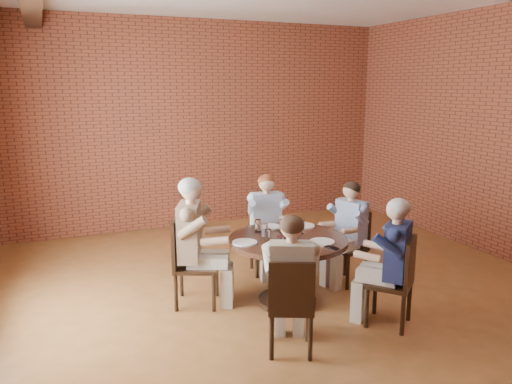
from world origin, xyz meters
name	(u,v)px	position (x,y,z in m)	size (l,w,h in m)	color
floor	(297,301)	(0.00, 0.00, 0.00)	(7.00, 7.00, 0.00)	#93572D
wall_back	(202,125)	(0.00, 3.50, 1.70)	(7.00, 7.00, 0.00)	brown
dining_table	(288,257)	(-0.12, 0.01, 0.53)	(1.27, 1.27, 0.75)	black
chair_a	(351,243)	(0.88, 0.28, 0.49)	(0.47, 0.47, 0.88)	black
diner_a	(348,233)	(0.81, 0.26, 0.62)	(0.47, 0.58, 1.24)	#385092
chair_b	(265,234)	(0.07, 1.02, 0.49)	(0.45, 0.45, 0.90)	black
diner_b	(267,225)	(0.06, 0.94, 0.63)	(0.48, 0.60, 1.26)	#9CABC7
chair_c	(187,258)	(-1.12, 0.43, 0.52)	(0.60, 0.60, 0.97)	black
diner_c	(196,242)	(-1.03, 0.39, 0.70)	(0.57, 0.70, 1.40)	brown
chair_d	(291,303)	(-0.57, -0.96, 0.49)	(0.53, 0.53, 0.90)	black
diner_d	(291,284)	(-0.54, -0.89, 0.63)	(0.49, 0.60, 1.27)	#C6AA9B
chair_e	(398,278)	(0.65, -0.88, 0.50)	(0.57, 0.57, 0.91)	black
diner_e	(391,263)	(0.59, -0.82, 0.65)	(0.50, 0.62, 1.29)	#182045
plate_a	(303,226)	(0.24, 0.33, 0.76)	(0.26, 0.26, 0.01)	white
plate_b	(270,227)	(-0.13, 0.44, 0.76)	(0.26, 0.26, 0.01)	white
plate_c	(245,242)	(-0.61, 0.01, 0.76)	(0.26, 0.26, 0.01)	white
plate_d	(322,242)	(0.14, -0.27, 0.76)	(0.26, 0.26, 0.01)	white
glass_a	(301,227)	(0.09, 0.10, 0.82)	(0.07, 0.07, 0.14)	white
glass_b	(283,225)	(-0.07, 0.25, 0.82)	(0.07, 0.07, 0.14)	white
glass_c	(258,226)	(-0.33, 0.34, 0.82)	(0.07, 0.07, 0.14)	white
glass_d	(265,230)	(-0.33, 0.15, 0.82)	(0.07, 0.07, 0.14)	white
glass_e	(268,236)	(-0.37, -0.04, 0.82)	(0.07, 0.07, 0.14)	white
glass_f	(280,243)	(-0.37, -0.31, 0.82)	(0.07, 0.07, 0.14)	white
smartphone	(331,248)	(0.13, -0.47, 0.75)	(0.07, 0.15, 0.01)	black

